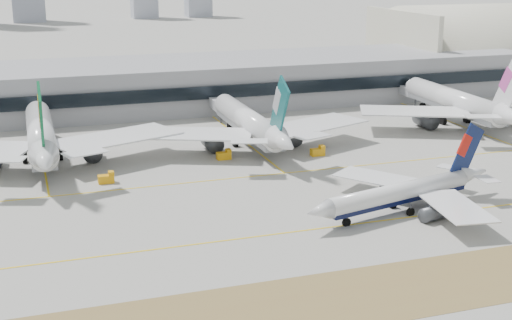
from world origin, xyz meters
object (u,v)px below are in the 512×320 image
object	(u,v)px
widebody_eva	(41,137)
hangar	(491,75)
taxiing_airliner	(405,192)
widebody_cathay	(250,124)
terminal	(135,86)
widebody_china_air	(458,103)

from	to	relation	value
widebody_eva	hangar	xyz separation A→B (m)	(186.82, 77.62, -6.39)
taxiing_airliner	hangar	distance (m)	181.76
widebody_cathay	terminal	distance (m)	62.64
terminal	widebody_china_air	bearing A→B (deg)	-31.66
widebody_cathay	terminal	bearing A→B (deg)	19.84
terminal	taxiing_airliner	bearing A→B (deg)	-73.44
widebody_eva	hangar	size ratio (longest dim) A/B	0.76
widebody_china_air	terminal	world-z (taller)	widebody_china_air
widebody_china_air	taxiing_airliner	bearing A→B (deg)	141.30
widebody_cathay	widebody_china_air	xyz separation A→B (m)	(67.06, 4.76, 0.31)
taxiing_airliner	widebody_china_air	xyz separation A→B (m)	(53.40, 62.05, 2.54)
terminal	hangar	distance (m)	156.05
terminal	widebody_eva	bearing A→B (deg)	-119.31
taxiing_airliner	widebody_cathay	bearing A→B (deg)	-90.72
widebody_eva	widebody_china_air	world-z (taller)	widebody_eva
widebody_eva	widebody_cathay	size ratio (longest dim) A/B	1.07
taxiing_airliner	widebody_cathay	distance (m)	58.94
widebody_eva	widebody_cathay	world-z (taller)	widebody_eva
taxiing_airliner	terminal	bearing A→B (deg)	-87.57
taxiing_airliner	widebody_eva	bearing A→B (deg)	-55.50
widebody_cathay	hangar	size ratio (longest dim) A/B	0.71
taxiing_airliner	widebody_eva	world-z (taller)	widebody_eva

